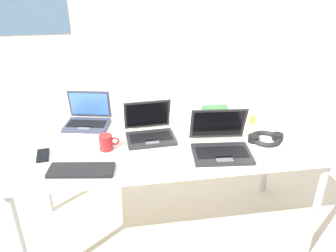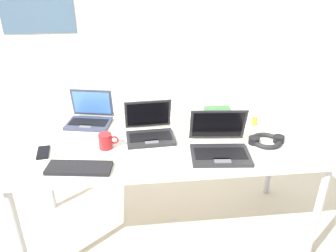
{
  "view_description": "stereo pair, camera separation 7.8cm",
  "coord_description": "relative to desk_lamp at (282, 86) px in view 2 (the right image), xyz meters",
  "views": [
    {
      "loc": [
        -0.27,
        -1.74,
        1.71
      ],
      "look_at": [
        0.0,
        0.0,
        0.82
      ],
      "focal_mm": 35.75,
      "sensor_mm": 36.0,
      "label": 1
    },
    {
      "loc": [
        -0.19,
        -1.75,
        1.71
      ],
      "look_at": [
        0.0,
        0.0,
        0.82
      ],
      "focal_mm": 35.75,
      "sensor_mm": 36.0,
      "label": 2
    }
  ],
  "objects": [
    {
      "name": "desk",
      "position": [
        -0.8,
        -0.28,
        -0.25
      ],
      "size": [
        1.8,
        0.8,
        0.74
      ],
      "color": "silver",
      "rests_on": "ground_plane"
    },
    {
      "name": "laptop_near_lamp",
      "position": [
        -0.91,
        -0.25,
        -0.15
      ],
      "size": [
        0.29,
        0.26,
        0.21
      ],
      "color": "#232326",
      "rests_on": "desk"
    },
    {
      "name": "cell_phone",
      "position": [
        -1.51,
        -0.37,
        -0.19
      ],
      "size": [
        0.08,
        0.14,
        0.01
      ],
      "primitive_type": "cube",
      "rotation": [
        0.0,
        0.0,
        0.12
      ],
      "color": "black",
      "rests_on": "desk"
    },
    {
      "name": "laptop_back_right",
      "position": [
        -0.54,
        -0.47,
        -0.15
      ],
      "size": [
        0.34,
        0.32,
        0.23
      ],
      "color": "#232326",
      "rests_on": "desk"
    },
    {
      "name": "headphones",
      "position": [
        -0.24,
        -0.4,
        -0.18
      ],
      "size": [
        0.21,
        0.18,
        0.04
      ],
      "color": "black",
      "rests_on": "desk"
    },
    {
      "name": "pill_bottle",
      "position": [
        -0.23,
        -0.16,
        -0.16
      ],
      "size": [
        0.04,
        0.04,
        0.08
      ],
      "color": "gold",
      "rests_on": "desk"
    },
    {
      "name": "book_stack",
      "position": [
        -0.43,
        -0.05,
        -0.16
      ],
      "size": [
        0.22,
        0.15,
        0.07
      ],
      "color": "#336638",
      "rests_on": "desk"
    },
    {
      "name": "wall_back",
      "position": [
        -0.8,
        0.82,
        0.36
      ],
      "size": [
        6.0,
        0.13,
        2.6
      ],
      "color": "silver",
      "rests_on": "ground_plane"
    },
    {
      "name": "laptop_center",
      "position": [
        -1.28,
        -0.02,
        -0.15
      ],
      "size": [
        0.31,
        0.27,
        0.21
      ],
      "color": "#33384C",
      "rests_on": "desk"
    },
    {
      "name": "desk_lamp",
      "position": [
        0.0,
        0.0,
        0.0
      ],
      "size": [
        0.12,
        0.18,
        0.4
      ],
      "color": "silver",
      "rests_on": "desk"
    },
    {
      "name": "coffee_mug",
      "position": [
        -1.16,
        -0.35,
        -0.15
      ],
      "size": [
        0.11,
        0.08,
        0.09
      ],
      "color": "#B21E23",
      "rests_on": "desk"
    },
    {
      "name": "computer_mouse",
      "position": [
        -0.55,
        -0.23,
        -0.18
      ],
      "size": [
        0.07,
        0.1,
        0.03
      ],
      "primitive_type": "ellipsoid",
      "rotation": [
        0.0,
        0.0,
        0.19
      ],
      "color": "black",
      "rests_on": "desk"
    },
    {
      "name": "ground_plane",
      "position": [
        -0.8,
        -0.28,
        -0.94
      ],
      "size": [
        12.0,
        12.0,
        0.0
      ],
      "primitive_type": "plane",
      "color": "#B7AD9E"
    },
    {
      "name": "external_keyboard",
      "position": [
        -1.29,
        -0.56,
        -0.19
      ],
      "size": [
        0.34,
        0.17,
        0.02
      ],
      "primitive_type": "cube",
      "rotation": [
        0.0,
        0.0,
        -0.15
      ],
      "color": "black",
      "rests_on": "desk"
    }
  ]
}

